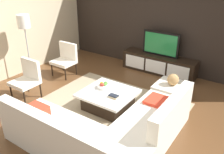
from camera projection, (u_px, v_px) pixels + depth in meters
ground_plane at (109, 111)px, 4.98m from camera, size 14.00×14.00×0.00m
feature_wall_back at (167, 20)px, 6.40m from camera, size 6.40×0.12×2.80m
side_wall_left at (11, 22)px, 6.16m from camera, size 0.12×5.20×2.80m
area_rug at (106, 110)px, 5.03m from camera, size 2.95×2.56×0.01m
media_console at (159, 64)px, 6.66m from camera, size 2.05×0.49×0.50m
television at (161, 44)px, 6.42m from camera, size 1.01×0.06×0.66m
sectional_couch at (105, 132)px, 3.95m from camera, size 2.47×2.38×0.81m
coffee_table at (108, 100)px, 5.02m from camera, size 1.05×0.99×0.38m
accent_chair_near at (28, 77)px, 5.35m from camera, size 0.54×0.52×0.87m
floor_lamp at (24, 26)px, 5.82m from camera, size 0.30×0.30×1.67m
ottoman at (171, 93)px, 5.28m from camera, size 0.70×0.70×0.40m
fruit_bowl at (104, 86)px, 5.09m from camera, size 0.28×0.28×0.13m
accent_chair_far at (66, 57)px, 6.46m from camera, size 0.58×0.50×0.87m
decorative_ball at (173, 80)px, 5.15m from camera, size 0.25×0.25×0.25m
book_stack at (114, 96)px, 4.73m from camera, size 0.19×0.13×0.06m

